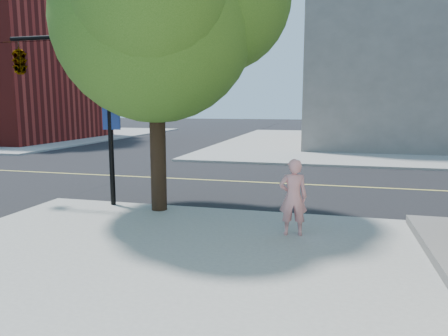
# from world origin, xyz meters

# --- Properties ---
(ground) EXTENTS (140.00, 140.00, 0.00)m
(ground) POSITION_xyz_m (0.00, 0.00, 0.00)
(ground) COLOR black
(ground) RESTS_ON ground
(road_ew) EXTENTS (140.00, 9.00, 0.01)m
(road_ew) POSITION_xyz_m (0.00, 4.50, 0.01)
(road_ew) COLOR black
(road_ew) RESTS_ON ground
(sidewalk_ne) EXTENTS (29.00, 25.00, 0.12)m
(sidewalk_ne) POSITION_xyz_m (13.50, 21.50, 0.06)
(sidewalk_ne) COLOR gray
(sidewalk_ne) RESTS_ON ground
(filler_ne) EXTENTS (18.00, 16.00, 14.00)m
(filler_ne) POSITION_xyz_m (14.00, 22.00, 7.12)
(filler_ne) COLOR slate
(filler_ne) RESTS_ON sidewalk_ne
(man_on_phone) EXTENTS (0.65, 0.49, 1.61)m
(man_on_phone) POSITION_xyz_m (5.93, -1.78, 0.92)
(man_on_phone) COLOR pink
(man_on_phone) RESTS_ON sidewalk_se
(signal_pole) EXTENTS (4.16, 0.47, 4.70)m
(signal_pole) POSITION_xyz_m (-1.34, -0.30, 3.96)
(signal_pole) COLOR black
(signal_pole) RESTS_ON sidewalk_se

